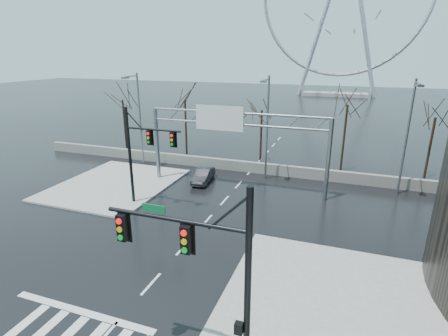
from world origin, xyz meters
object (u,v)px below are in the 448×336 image
at_px(sign_gantry, 232,133).
at_px(car, 203,175).
at_px(signal_mast_far, 141,148).
at_px(signal_mast_near, 210,266).

bearing_deg(sign_gantry, car, 168.46).
distance_m(sign_gantry, car, 5.52).
bearing_deg(car, signal_mast_far, -115.59).
relative_size(signal_mast_far, car, 2.03).
distance_m(signal_mast_far, sign_gantry, 8.14).
height_order(signal_mast_near, sign_gantry, signal_mast_near).
distance_m(signal_mast_near, car, 21.85).
height_order(signal_mast_near, car, signal_mast_near).
height_order(signal_mast_far, sign_gantry, signal_mast_far).
bearing_deg(signal_mast_far, sign_gantry, 47.53).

